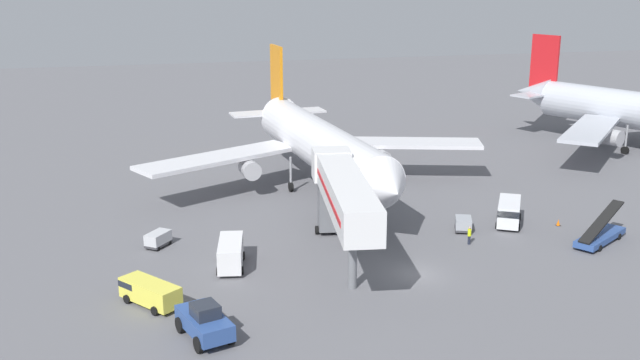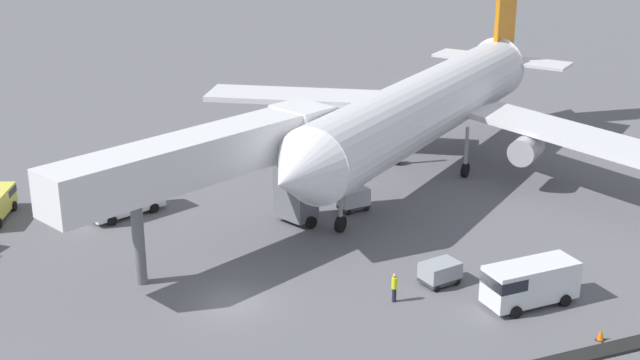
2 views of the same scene
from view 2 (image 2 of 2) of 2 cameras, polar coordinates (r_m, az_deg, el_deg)
ground_plane at (r=48.49m, az=-5.73°, el=-8.05°), size 300.00×300.00×0.00m
airplane_at_gate at (r=67.13m, az=7.23°, el=4.95°), size 40.61×41.82×14.76m
jet_bridge at (r=52.44m, az=-6.81°, el=1.37°), size 5.89×20.22×8.02m
service_van_near_center at (r=48.85m, az=13.52°, el=-6.54°), size 4.39×5.57×2.38m
service_van_far_right at (r=61.05m, az=-12.59°, el=-1.09°), size 2.88×5.65×2.25m
baggage_cart_near_left at (r=60.48m, az=2.23°, el=-1.24°), size 1.99×2.40×1.58m
baggage_cart_near_right at (r=69.09m, az=-11.97°, el=0.97°), size 2.57×2.74×1.36m
baggage_cart_mid_right at (r=50.48m, az=7.90°, el=-6.01°), size 2.17×2.55×1.33m
ground_crew_worker_midground at (r=48.16m, az=4.91°, el=-7.02°), size 0.45×0.45×1.70m
safety_cone_alpha at (r=46.83m, az=17.98°, el=-9.64°), size 0.42×0.42×0.64m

